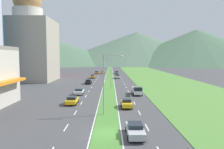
{
  "coord_description": "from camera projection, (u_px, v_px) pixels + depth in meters",
  "views": [
    {
      "loc": [
        0.5,
        -24.93,
        8.83
      ],
      "look_at": [
        1.01,
        53.5,
        2.64
      ],
      "focal_mm": 35.35,
      "sensor_mm": 36.0,
      "label": 1
    }
  ],
  "objects": [
    {
      "name": "hill_far_right",
      "position": [
        196.0,
        47.0,
        266.73
      ],
      "size": [
        209.66,
        209.66,
        42.07
      ],
      "primitive_type": "cone",
      "color": "#47664C",
      "rests_on": "ground_plane"
    },
    {
      "name": "ground_plane",
      "position": [
        106.0,
        133.0,
        25.55
      ],
      "size": [
        600.0,
        600.0,
        0.0
      ],
      "primitive_type": "plane",
      "color": "#424244"
    },
    {
      "name": "car_6",
      "position": [
        93.0,
        76.0,
        92.44
      ],
      "size": [
        1.87,
        4.6,
        1.51
      ],
      "rotation": [
        0.0,
        0.0,
        1.57
      ],
      "color": "#C6842D",
      "rests_on": "ground_plane"
    },
    {
      "name": "lane_dash_right_5",
      "position": [
        134.0,
        103.0,
        42.47
      ],
      "size": [
        0.16,
        2.8,
        0.01
      ],
      "primitive_type": "cube",
      "color": "silver",
      "rests_on": "ground_plane"
    },
    {
      "name": "lane_dash_left_10",
      "position": [
        95.0,
        82.0,
        79.24
      ],
      "size": [
        0.16,
        2.8,
        0.01
      ],
      "primitive_type": "cube",
      "color": "silver",
      "rests_on": "ground_plane"
    },
    {
      "name": "car_8",
      "position": [
        88.0,
        82.0,
        72.72
      ],
      "size": [
        1.9,
        4.39,
        1.56
      ],
      "rotation": [
        0.0,
        0.0,
        1.57
      ],
      "color": "black",
      "rests_on": "ground_plane"
    },
    {
      "name": "car_4",
      "position": [
        127.0,
        103.0,
        38.65
      ],
      "size": [
        1.91,
        4.08,
        1.5
      ],
      "rotation": [
        0.0,
        0.0,
        -1.57
      ],
      "color": "yellow",
      "rests_on": "ground_plane"
    },
    {
      "name": "edge_line_median_left",
      "position": [
        105.0,
        80.0,
        85.35
      ],
      "size": [
        0.16,
        240.0,
        0.01
      ],
      "primitive_type": "cube",
      "color": "silver",
      "rests_on": "ground_plane"
    },
    {
      "name": "car_9",
      "position": [
        103.0,
        72.0,
        118.15
      ],
      "size": [
        2.0,
        4.1,
        1.57
      ],
      "rotation": [
        0.0,
        0.0,
        1.57
      ],
      "color": "yellow",
      "rests_on": "ground_plane"
    },
    {
      "name": "lane_dash_right_9",
      "position": [
        125.0,
        84.0,
        71.94
      ],
      "size": [
        0.16,
        2.8,
        0.01
      ],
      "primitive_type": "cube",
      "color": "silver",
      "rests_on": "ground_plane"
    },
    {
      "name": "lane_dash_left_5",
      "position": [
        82.0,
        103.0,
        42.41
      ],
      "size": [
        0.16,
        2.8,
        0.01
      ],
      "primitive_type": "cube",
      "color": "silver",
      "rests_on": "ground_plane"
    },
    {
      "name": "lane_dash_right_3",
      "position": [
        147.0,
        127.0,
        27.74
      ],
      "size": [
        0.16,
        2.8,
        0.01
      ],
      "primitive_type": "cube",
      "color": "silver",
      "rests_on": "ground_plane"
    },
    {
      "name": "lane_dash_right_11",
      "position": [
        122.0,
        80.0,
        86.67
      ],
      "size": [
        0.16,
        2.8,
        0.01
      ],
      "primitive_type": "cube",
      "color": "silver",
      "rests_on": "ground_plane"
    },
    {
      "name": "street_lamp_mid",
      "position": [
        110.0,
        71.0,
        60.86
      ],
      "size": [
        3.04,
        0.28,
        8.53
      ],
      "color": "#99999E",
      "rests_on": "ground_plane"
    },
    {
      "name": "street_lamp_near",
      "position": [
        106.0,
        80.0,
        33.39
      ],
      "size": [
        3.15,
        0.32,
        9.33
      ],
      "color": "#99999E",
      "rests_on": "ground_plane"
    },
    {
      "name": "car_1",
      "position": [
        79.0,
        91.0,
        52.11
      ],
      "size": [
        2.04,
        4.13,
        1.4
      ],
      "rotation": [
        0.0,
        0.0,
        1.57
      ],
      "color": "silver",
      "rests_on": "ground_plane"
    },
    {
      "name": "car_7",
      "position": [
        135.0,
        130.0,
        24.58
      ],
      "size": [
        1.97,
        4.75,
        1.43
      ],
      "rotation": [
        0.0,
        0.0,
        -1.57
      ],
      "color": "#B2B2B7",
      "rests_on": "ground_plane"
    },
    {
      "name": "lane_dash_left_7",
      "position": [
        89.0,
        91.0,
        57.14
      ],
      "size": [
        0.16,
        2.8,
        0.01
      ],
      "primitive_type": "cube",
      "color": "silver",
      "rests_on": "ground_plane"
    },
    {
      "name": "lane_dash_left_13",
      "position": [
        98.0,
        76.0,
        101.34
      ],
      "size": [
        0.16,
        2.8,
        0.01
      ],
      "primitive_type": "cube",
      "color": "silver",
      "rests_on": "ground_plane"
    },
    {
      "name": "grass_verge_right",
      "position": [
        162.0,
        80.0,
        85.49
      ],
      "size": [
        24.0,
        240.0,
        0.06
      ],
      "primitive_type": "cube",
      "color": "#518438",
      "rests_on": "ground_plane"
    },
    {
      "name": "domed_building",
      "position": [
        29.0,
        43.0,
        81.63
      ],
      "size": [
        18.52,
        18.52,
        34.72
      ],
      "color": "#9E9384",
      "rests_on": "ground_plane"
    },
    {
      "name": "car_0",
      "position": [
        72.0,
        100.0,
        41.45
      ],
      "size": [
        2.03,
        4.44,
        1.48
      ],
      "rotation": [
        0.0,
        0.0,
        1.57
      ],
      "color": "yellow",
      "rests_on": "ground_plane"
    },
    {
      "name": "grass_median",
      "position": [
        109.0,
        80.0,
        85.36
      ],
      "size": [
        3.2,
        240.0,
        0.06
      ],
      "primitive_type": "cube",
      "color": "#477F33",
      "rests_on": "ground_plane"
    },
    {
      "name": "lane_dash_right_4",
      "position": [
        139.0,
        113.0,
        35.11
      ],
      "size": [
        0.16,
        2.8,
        0.01
      ],
      "primitive_type": "cube",
      "color": "silver",
      "rests_on": "ground_plane"
    },
    {
      "name": "lane_dash_left_9",
      "position": [
        93.0,
        84.0,
        71.87
      ],
      "size": [
        0.16,
        2.8,
        0.01
      ],
      "primitive_type": "cube",
      "color": "silver",
      "rests_on": "ground_plane"
    },
    {
      "name": "lane_dash_right_7",
      "position": [
        128.0,
        91.0,
        57.2
      ],
      "size": [
        0.16,
        2.8,
        0.01
      ],
      "primitive_type": "cube",
      "color": "silver",
      "rests_on": "ground_plane"
    },
    {
      "name": "lane_dash_left_3",
      "position": [
        66.0,
        127.0,
        27.67
      ],
      "size": [
        0.16,
        2.8,
        0.01
      ],
      "primitive_type": "cube",
      "color": "silver",
      "rests_on": "ground_plane"
    },
    {
      "name": "car_3",
      "position": [
        117.0,
        77.0,
        91.37
      ],
      "size": [
        2.0,
        4.04,
        1.61
      ],
      "rotation": [
        0.0,
        0.0,
        -1.57
      ],
      "color": "silver",
      "rests_on": "ground_plane"
    },
    {
      "name": "lane_dash_right_6",
      "position": [
        131.0,
        96.0,
        49.84
      ],
      "size": [
        0.16,
        2.8,
        0.01
      ],
      "primitive_type": "cube",
      "color": "silver",
      "rests_on": "ground_plane"
    },
    {
      "name": "lane_dash_left_4",
      "position": [
        75.0,
        113.0,
        35.04
      ],
      "size": [
        0.16,
        2.8,
        0.01
      ],
      "primitive_type": "cube",
      "color": "silver",
      "rests_on": "ground_plane"
    },
    {
      "name": "midrise_colored",
      "position": [
        31.0,
        51.0,
        101.97
      ],
      "size": [
        17.99,
        17.99,
        23.69
      ],
      "primitive_type": "cube",
      "color": "#D83847",
      "rests_on": "ground_plane"
    },
    {
      "name": "lane_dash_left_8",
      "position": [
        91.0,
        87.0,
        64.5
      ],
      "size": [
        0.16,
        2.8,
        0.01
      ],
      "primitive_type": "cube",
      "color": "silver",
      "rests_on": "ground_plane"
    },
    {
      "name": "lane_dash_left_6",
      "position": [
        86.0,
        96.0,
        49.77
      ],
      "size": [
        0.16,
        2.8,
        0.01
      ],
      "primitive_type": "cube",
      "color": "silver",
      "rests_on": "ground_plane"
    },
    {
      "name": "lane_dash_right_8",
      "position": [
        126.0,
        87.0,
        64.57
      ],
      "size": [
        0.16,
        2.8,
        0.01
      ],
      "primitive_type": "cube",
      "color": "silver",
      "rests_on": "ground_plane"
    },
    {
      "name": "car_2",
      "position": [
        117.0,
        72.0,
        115.92
      ],
      "size": [
        1.93,
        4.36,
        1.55
      ],
      "rotation": [
        0.0,
        0.0,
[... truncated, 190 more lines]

